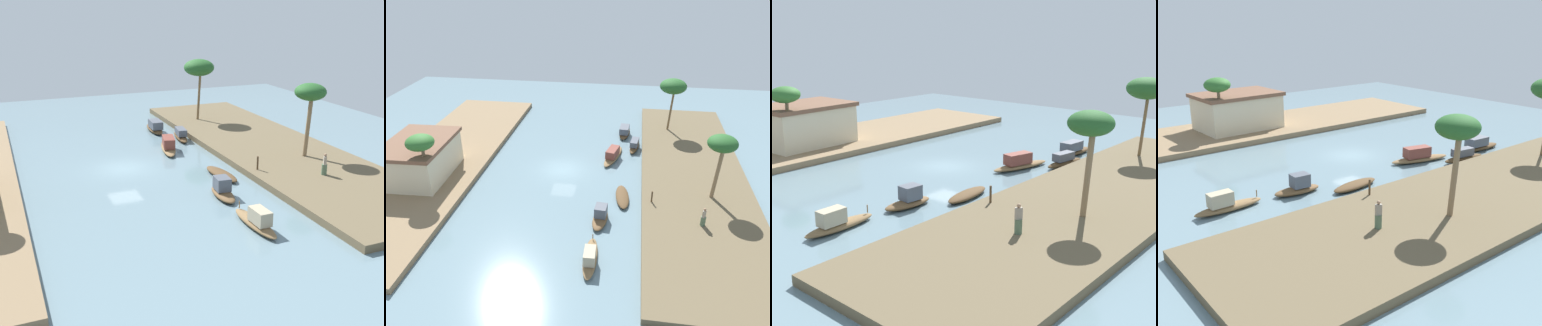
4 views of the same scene
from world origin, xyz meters
The scene contains 12 objects.
river_water centered at (0.00, 0.00, 0.00)m, with size 63.82×63.82×0.00m, color slate.
riverbank_left centered at (0.00, -13.24, 0.26)m, with size 37.33×10.18×0.53m, color brown.
sampan_with_red_awning centered at (3.26, -4.98, 0.48)m, with size 5.45×2.43×1.29m.
sampan_foreground centered at (-4.77, -6.39, 0.23)m, with size 4.07×1.62×0.45m.
sampan_open_hull centered at (10.06, -5.97, 0.48)m, with size 4.49×1.50×1.22m.
sampan_midstream centered at (-8.45, -4.72, 0.48)m, with size 3.44×1.47×1.37m.
sampan_with_tall_canopy centered at (-13.60, -4.46, 0.46)m, with size 4.53×1.11×1.33m.
sampan_near_left_bank centered at (6.19, -7.28, 0.46)m, with size 4.13×1.46×1.15m.
person_on_near_bank centered at (-8.54, -13.00, 1.16)m, with size 0.54×0.54×1.63m.
mooring_post centered at (-5.68, -8.99, 1.05)m, with size 0.14×0.14×1.06m, color #4C3823.
palm_tree_left_near centered at (-4.10, -14.49, 5.69)m, with size 2.54×2.54×6.05m.
palm_tree_left_far centered at (11.40, -11.42, 6.02)m, with size 3.19×3.19×6.43m.
Camera 1 is at (-36.81, 9.25, 12.94)m, focal length 46.31 mm.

